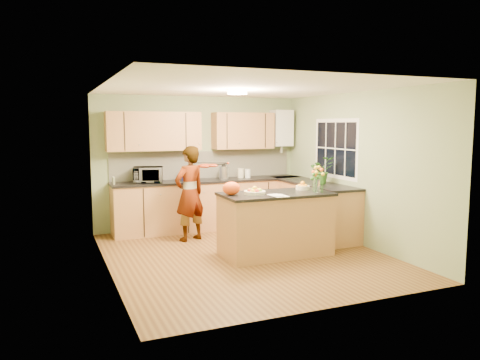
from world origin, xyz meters
name	(u,v)px	position (x,y,z in m)	size (l,w,h in m)	color
floor	(245,255)	(0.00, 0.00, 0.00)	(4.50, 4.50, 0.00)	brown
ceiling	(245,88)	(0.00, 0.00, 2.50)	(4.00, 4.50, 0.02)	white
wall_back	(199,162)	(0.00, 2.25, 1.25)	(4.00, 0.02, 2.50)	#8FA676
wall_front	(330,194)	(0.00, -2.25, 1.25)	(4.00, 0.02, 2.50)	#8FA676
wall_left	(106,179)	(-2.00, 0.00, 1.25)	(0.02, 4.50, 2.50)	#8FA676
wall_right	(356,168)	(2.00, 0.00, 1.25)	(0.02, 4.50, 2.50)	#8FA676
back_counter	(209,204)	(0.10, 1.95, 0.47)	(3.64, 0.62, 0.94)	#B07746
right_counter	(313,208)	(1.70, 0.85, 0.47)	(0.62, 2.24, 0.94)	#B07746
splashback	(204,165)	(0.10, 2.23, 1.20)	(3.60, 0.02, 0.52)	silver
upper_cabinets	(192,131)	(-0.18, 2.08, 1.85)	(3.20, 0.34, 0.70)	#B07746
boiler	(281,128)	(1.70, 2.09, 1.90)	(0.40, 0.30, 0.86)	white
window_right	(335,149)	(1.99, 0.60, 1.55)	(0.01, 1.30, 1.05)	white
light_switch	(114,181)	(-1.99, -0.60, 1.30)	(0.02, 0.09, 0.09)	white
ceiling_lamp	(237,92)	(0.00, 0.30, 2.46)	(0.30, 0.30, 0.07)	#FFEABF
peninsula_island	(276,224)	(0.45, -0.13, 0.48)	(1.66, 0.85, 0.95)	#B07746
fruit_dish	(255,191)	(0.10, -0.13, 1.00)	(0.32, 0.32, 0.11)	beige
orange_bowl	(303,186)	(1.00, 0.02, 1.00)	(0.22, 0.22, 0.13)	beige
flower_vase	(317,173)	(1.05, -0.31, 1.24)	(0.24, 0.24, 0.43)	silver
orange_bag	(231,188)	(-0.25, -0.08, 1.05)	(0.26, 0.22, 0.20)	#F94E14
papers	(279,196)	(0.35, -0.43, 0.96)	(0.21, 0.28, 0.01)	white
violinist	(190,194)	(-0.50, 1.21, 0.81)	(0.59, 0.39, 1.61)	tan
violin	(205,166)	(-0.30, 0.99, 1.29)	(0.54, 0.22, 0.11)	#4D0904
microwave	(148,175)	(-1.05, 1.93, 1.08)	(0.51, 0.34, 0.28)	white
blue_box	(191,175)	(-0.27, 1.93, 1.05)	(0.27, 0.20, 0.22)	#202495
kettle	(224,172)	(0.39, 1.93, 1.07)	(0.18, 0.18, 0.33)	silver
jar_cream	(241,173)	(0.76, 2.00, 1.03)	(0.12, 0.12, 0.18)	beige
jar_white	(248,173)	(0.89, 1.94, 1.02)	(0.11, 0.11, 0.17)	white
potted_plant	(321,170)	(1.70, 0.60, 1.18)	(0.43, 0.37, 0.48)	#336E24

